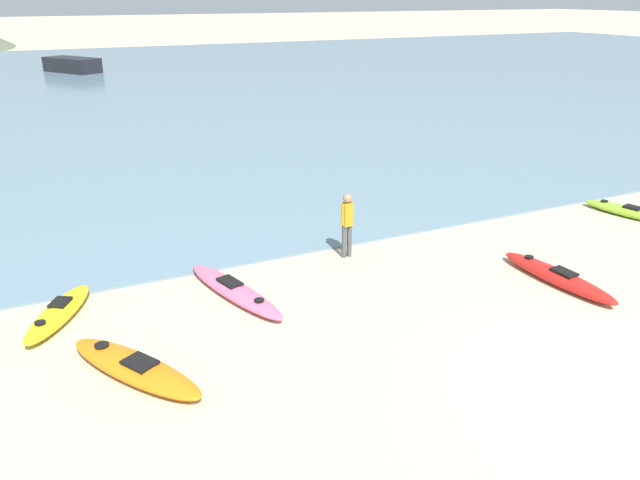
% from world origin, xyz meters
% --- Properties ---
extents(ground_plane, '(400.00, 400.00, 0.00)m').
position_xyz_m(ground_plane, '(0.00, 0.00, 0.00)').
color(ground_plane, '#C6B793').
extents(bay_water, '(160.00, 70.00, 0.06)m').
position_xyz_m(bay_water, '(0.00, 43.18, 0.03)').
color(bay_water, slate).
rests_on(bay_water, ground_plane).
extents(kayak_on_sand_0, '(0.83, 3.30, 0.39)m').
position_xyz_m(kayak_on_sand_0, '(2.24, 4.00, 0.17)').
color(kayak_on_sand_0, red).
rests_on(kayak_on_sand_0, ground_plane).
extents(kayak_on_sand_1, '(1.51, 3.62, 0.32)m').
position_xyz_m(kayak_on_sand_1, '(-4.84, 6.67, 0.14)').
color(kayak_on_sand_1, '#E5668C').
rests_on(kayak_on_sand_1, ground_plane).
extents(kayak_on_sand_2, '(2.29, 3.21, 0.35)m').
position_xyz_m(kayak_on_sand_2, '(-7.44, 4.44, 0.15)').
color(kayak_on_sand_2, orange).
rests_on(kayak_on_sand_2, ground_plane).
extents(kayak_on_sand_3, '(1.86, 2.56, 0.38)m').
position_xyz_m(kayak_on_sand_3, '(-8.51, 7.20, 0.17)').
color(kayak_on_sand_3, yellow).
rests_on(kayak_on_sand_3, ground_plane).
extents(kayak_on_sand_4, '(1.32, 2.79, 0.34)m').
position_xyz_m(kayak_on_sand_4, '(7.80, 6.66, 0.15)').
color(kayak_on_sand_4, '#8CCC2D').
rests_on(kayak_on_sand_4, ground_plane).
extents(person_near_waterline, '(0.35, 0.23, 1.71)m').
position_xyz_m(person_near_waterline, '(-1.49, 7.58, 0.98)').
color(person_near_waterline, '#4C4C4C').
rests_on(person_near_waterline, ground_plane).
extents(moored_boat_1, '(4.53, 5.53, 1.20)m').
position_xyz_m(moored_boat_1, '(-3.93, 53.03, 0.66)').
color(moored_boat_1, black).
rests_on(moored_boat_1, bay_water).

